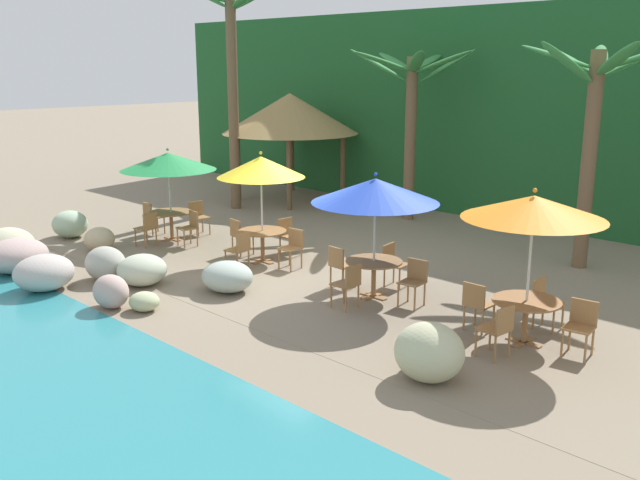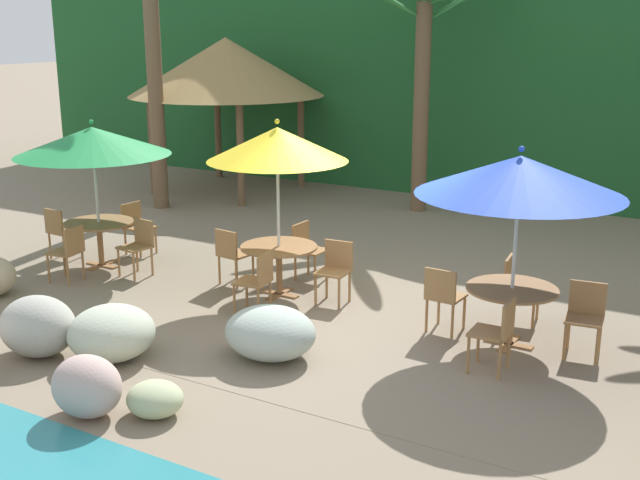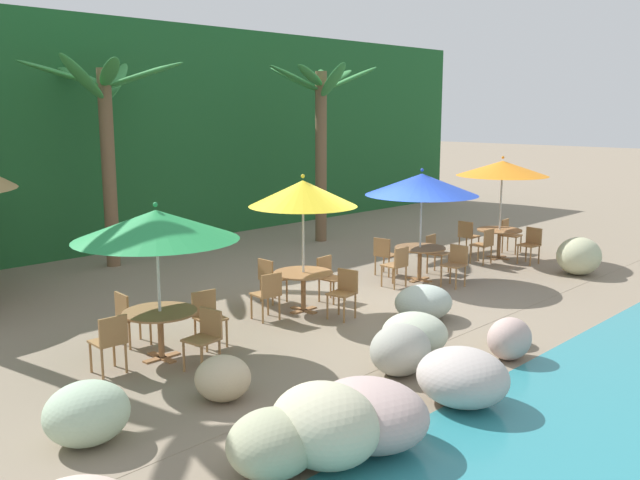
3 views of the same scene
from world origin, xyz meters
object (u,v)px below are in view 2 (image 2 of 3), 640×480
at_px(umbrella_green, 92,141).
at_px(dining_table_blue, 512,298).
at_px(umbrella_blue, 520,175).
at_px(chair_green_right, 69,250).
at_px(chair_blue_seaward, 585,313).
at_px(chair_yellow_right, 258,279).
at_px(chair_blue_right, 498,330).
at_px(chair_yellow_left, 232,252).
at_px(dining_table_yellow, 279,254).
at_px(palm_tree_second, 424,41).
at_px(chair_blue_inland, 516,284).
at_px(chair_green_left, 60,229).
at_px(chair_green_seaward, 139,243).
at_px(chair_yellow_seaward, 336,267).
at_px(umbrella_yellow, 277,144).
at_px(chair_green_inland, 136,224).
at_px(chair_yellow_inland, 307,247).
at_px(chair_blue_left, 443,295).
at_px(dining_table_green, 99,229).

distance_m(umbrella_green, dining_table_blue, 6.84).
bearing_deg(dining_table_blue, umbrella_blue, 20.56).
height_order(chair_green_right, chair_blue_seaward, same).
xyz_separation_m(chair_green_right, chair_yellow_right, (3.26, 0.25, 0.00)).
xyz_separation_m(chair_blue_seaward, chair_blue_right, (-0.72, -1.03, 0.00)).
relative_size(chair_yellow_left, chair_blue_seaward, 1.00).
bearing_deg(dining_table_yellow, chair_yellow_right, -76.19).
distance_m(umbrella_blue, palm_tree_second, 7.37).
bearing_deg(umbrella_green, chair_blue_inland, 8.20).
relative_size(chair_green_left, chair_yellow_left, 1.00).
relative_size(dining_table_yellow, dining_table_blue, 1.00).
xyz_separation_m(chair_green_left, chair_green_right, (1.06, -0.78, 0.00)).
height_order(chair_yellow_left, palm_tree_second, palm_tree_second).
distance_m(chair_green_seaward, chair_yellow_seaward, 3.27).
bearing_deg(palm_tree_second, umbrella_blue, -58.02).
relative_size(umbrella_green, chair_green_right, 2.77).
height_order(umbrella_yellow, chair_yellow_right, umbrella_yellow).
bearing_deg(chair_green_inland, chair_green_left, -133.02).
bearing_deg(dining_table_blue, umbrella_yellow, 177.47).
height_order(chair_green_left, chair_yellow_left, same).
xyz_separation_m(chair_green_seaward, chair_yellow_inland, (2.35, 1.13, 0.00)).
bearing_deg(umbrella_yellow, chair_yellow_inland, 93.55).
bearing_deg(chair_green_left, chair_blue_right, -5.22).
bearing_deg(chair_blue_seaward, umbrella_blue, -167.61).
relative_size(chair_yellow_seaward, chair_yellow_left, 1.00).
xyz_separation_m(umbrella_yellow, chair_blue_left, (2.58, -0.19, -1.68)).
xyz_separation_m(chair_green_inland, chair_yellow_right, (3.48, -1.43, 0.00)).
bearing_deg(umbrella_yellow, chair_blue_left, -4.22).
distance_m(dining_table_blue, chair_blue_inland, 0.86).
bearing_deg(dining_table_yellow, dining_table_blue, -2.53).
relative_size(chair_yellow_right, palm_tree_second, 0.18).
relative_size(chair_yellow_inland, chair_blue_right, 1.00).
xyz_separation_m(umbrella_green, dining_table_green, (-0.00, 0.00, -1.42)).
bearing_deg(palm_tree_second, chair_blue_right, -60.56).
height_order(chair_yellow_seaward, palm_tree_second, palm_tree_second).
distance_m(chair_yellow_seaward, chair_yellow_inland, 1.14).
xyz_separation_m(umbrella_green, umbrella_yellow, (3.26, 0.25, 0.16)).
height_order(dining_table_blue, chair_blue_inland, chair_blue_inland).
bearing_deg(dining_table_blue, dining_table_yellow, 177.47).
xyz_separation_m(chair_yellow_inland, palm_tree_second, (-0.35, 5.14, 2.95)).
distance_m(umbrella_green, dining_table_yellow, 3.56).
bearing_deg(chair_green_seaward, dining_table_yellow, 6.57).
xyz_separation_m(umbrella_yellow, palm_tree_second, (-0.41, 6.00, 1.27)).
xyz_separation_m(chair_yellow_right, chair_blue_left, (2.37, 0.64, 0.00)).
relative_size(dining_table_green, palm_tree_second, 0.23).
relative_size(dining_table_green, chair_blue_inland, 1.26).
xyz_separation_m(chair_yellow_right, chair_blue_inland, (3.04, 1.51, 0.00)).
bearing_deg(umbrella_yellow, chair_yellow_left, 178.53).
distance_m(chair_yellow_left, umbrella_blue, 4.58).
distance_m(chair_green_right, chair_yellow_inland, 3.57).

